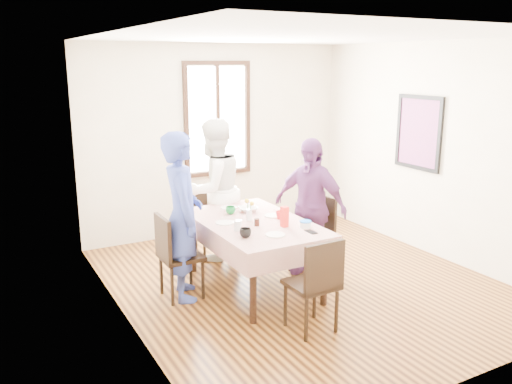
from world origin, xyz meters
TOP-DOWN VIEW (x-y plane):
  - ground at (0.00, 0.00)m, footprint 4.50×4.50m
  - back_wall at (0.00, 2.25)m, footprint 4.00×0.00m
  - right_wall at (2.00, 0.00)m, footprint 0.00×4.50m
  - window_frame at (0.00, 2.23)m, footprint 1.02×0.06m
  - window_pane at (0.00, 2.24)m, footprint 0.90×0.02m
  - art_poster at (1.98, 0.30)m, footprint 0.04×0.76m
  - dining_table at (-0.55, 0.14)m, footprint 0.95×1.61m
  - tablecloth at (-0.55, 0.14)m, footprint 1.07×1.73m
  - chair_left at (-1.34, 0.30)m, footprint 0.42×0.42m
  - chair_right at (0.24, 0.19)m, footprint 0.48×0.48m
  - chair_far at (-0.55, 1.25)m, footprint 0.45×0.45m
  - chair_near at (-0.55, -0.96)m, footprint 0.43×0.43m
  - person_left at (-1.32, 0.30)m, footprint 0.57×0.73m
  - person_far at (-0.55, 1.23)m, footprint 1.01×0.88m
  - person_right at (0.22, 0.19)m, footprint 0.74×1.03m
  - mug_black at (-0.88, -0.29)m, footprint 0.12×0.12m
  - mug_flag at (-0.26, 0.08)m, footprint 0.13×0.13m
  - mug_green at (-0.64, 0.52)m, footprint 0.16×0.16m
  - serving_bowl at (-0.42, 0.52)m, footprint 0.25×0.25m
  - juice_carton at (-0.36, -0.18)m, footprint 0.07×0.07m
  - butter_tub at (-0.18, -0.31)m, footprint 0.12×0.12m
  - jam_jar at (-0.60, -0.01)m, footprint 0.06×0.06m
  - drinking_glass at (-0.85, -0.07)m, footprint 0.08×0.08m
  - smartphone at (-0.22, -0.47)m, footprint 0.07×0.14m
  - flower_vase at (-0.57, 0.20)m, footprint 0.06×0.06m
  - plate_left at (-0.85, 0.23)m, footprint 0.20×0.20m
  - plate_right at (-0.26, 0.22)m, footprint 0.20×0.20m
  - plate_far at (-0.55, 0.76)m, footprint 0.20×0.20m
  - plate_near at (-0.59, -0.38)m, footprint 0.20×0.20m
  - butter_lid at (-0.18, -0.31)m, footprint 0.12×0.12m
  - flower_bunch at (-0.57, 0.20)m, footprint 0.09×0.09m

SIDE VIEW (x-z plane):
  - ground at x=0.00m, z-range 0.00..0.00m
  - dining_table at x=-0.55m, z-range 0.00..0.75m
  - chair_left at x=-1.34m, z-range 0.00..0.91m
  - chair_right at x=0.24m, z-range 0.00..0.91m
  - chair_far at x=-0.55m, z-range 0.00..0.91m
  - chair_near at x=-0.55m, z-range 0.00..0.91m
  - tablecloth at x=-0.55m, z-range 0.75..0.76m
  - smartphone at x=-0.22m, z-range 0.76..0.77m
  - plate_left at x=-0.85m, z-range 0.76..0.77m
  - plate_right at x=-0.26m, z-range 0.76..0.77m
  - plate_far at x=-0.55m, z-range 0.76..0.77m
  - plate_near at x=-0.59m, z-range 0.76..0.77m
  - serving_bowl at x=-0.42m, z-range 0.76..0.82m
  - butter_tub at x=-0.18m, z-range 0.76..0.82m
  - jam_jar at x=-0.60m, z-range 0.76..0.84m
  - mug_green at x=-0.64m, z-range 0.76..0.85m
  - mug_flag at x=-0.26m, z-range 0.76..0.85m
  - mug_black at x=-0.88m, z-range 0.76..0.85m
  - person_right at x=0.22m, z-range 0.00..1.62m
  - drinking_glass at x=-0.85m, z-range 0.76..0.87m
  - flower_vase at x=-0.57m, z-range 0.76..0.89m
  - butter_lid at x=-0.18m, z-range 0.82..0.83m
  - juice_carton at x=-0.36m, z-range 0.76..0.98m
  - person_far at x=-0.55m, z-range 0.00..1.77m
  - person_left at x=-1.32m, z-range 0.00..1.77m
  - flower_bunch at x=-0.57m, z-range 0.89..0.99m
  - back_wall at x=0.00m, z-range -0.65..3.35m
  - right_wall at x=2.00m, z-range -0.90..3.60m
  - art_poster at x=1.98m, z-range 1.07..2.03m
  - window_frame at x=0.00m, z-range 0.84..2.46m
  - window_pane at x=0.00m, z-range 0.90..2.40m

